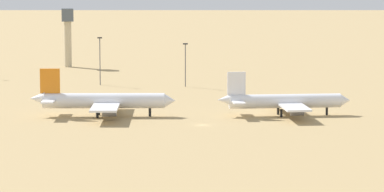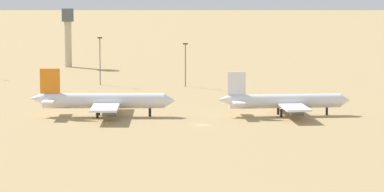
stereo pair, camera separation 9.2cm
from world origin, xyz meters
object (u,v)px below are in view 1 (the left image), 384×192
parked_jet_white_4 (284,101)px  control_tower (68,32)px  parked_jet_orange_3 (102,101)px  light_pole_west (185,62)px  light_pole_mid (100,58)px

parked_jet_white_4 → control_tower: (-63.15, 157.34, 11.21)m
parked_jet_orange_3 → light_pole_west: (34.17, 71.71, 4.61)m
parked_jet_orange_3 → control_tower: size_ratio=1.70×
light_pole_west → light_pole_mid: light_pole_mid is taller
parked_jet_white_4 → light_pole_mid: 101.54m
control_tower → light_pole_mid: size_ratio=1.43×
parked_jet_orange_3 → light_pole_mid: light_pole_mid is taller
control_tower → light_pole_west: size_ratio=1.59×
control_tower → light_pole_mid: 71.38m
light_pole_mid → parked_jet_white_4: bearing=-59.2°
parked_jet_orange_3 → light_pole_mid: 81.80m
light_pole_west → light_pole_mid: (-31.37, 9.86, 0.94)m
parked_jet_orange_3 → parked_jet_white_4: 55.00m
light_pole_mid → control_tower: bearing=99.1°
parked_jet_white_4 → light_pole_west: light_pole_west is taller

